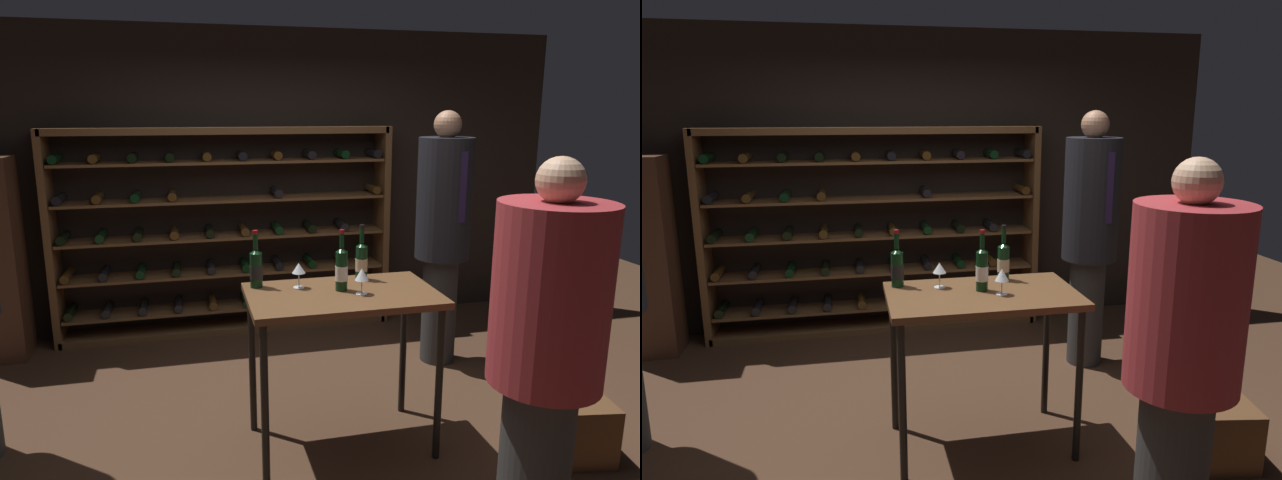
{
  "view_description": "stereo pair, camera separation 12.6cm",
  "coord_description": "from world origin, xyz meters",
  "views": [
    {
      "loc": [
        -0.76,
        -3.25,
        2.02
      ],
      "look_at": [
        0.06,
        0.15,
        1.23
      ],
      "focal_mm": 32.15,
      "sensor_mm": 36.0,
      "label": 1
    },
    {
      "loc": [
        -0.64,
        -3.27,
        2.02
      ],
      "look_at": [
        0.06,
        0.15,
        1.23
      ],
      "focal_mm": 32.15,
      "sensor_mm": 36.0,
      "label": 2
    }
  ],
  "objects": [
    {
      "name": "wine_bottle_gold_foil",
      "position": [
        0.12,
        -0.13,
        1.11
      ],
      "size": [
        0.07,
        0.07,
        0.37
      ],
      "color": "black",
      "rests_on": "tasting_table"
    },
    {
      "name": "person_guest_plum_blouse",
      "position": [
        0.83,
        -1.09,
        1.0
      ],
      "size": [
        0.52,
        0.52,
        1.83
      ],
      "rotation": [
        0.0,
        0.0,
        3.11
      ],
      "color": "#303030",
      "rests_on": "ground"
    },
    {
      "name": "wine_bottle_red_label",
      "position": [
        -0.36,
        0.05,
        1.1
      ],
      "size": [
        0.08,
        0.08,
        0.35
      ],
      "color": "black",
      "rests_on": "tasting_table"
    },
    {
      "name": "ground_plane",
      "position": [
        0.0,
        0.0,
        0.0
      ],
      "size": [
        10.23,
        10.23,
        0.0
      ],
      "primitive_type": "plane",
      "color": "#472D1E"
    },
    {
      "name": "wine_bottle_amber_reserve",
      "position": [
        0.3,
        0.06,
        1.1
      ],
      "size": [
        0.08,
        0.08,
        0.35
      ],
      "color": "black",
      "rests_on": "tasting_table"
    },
    {
      "name": "wine_glass_stemmed_right",
      "position": [
        0.22,
        -0.22,
        1.09
      ],
      "size": [
        0.08,
        0.08,
        0.16
      ],
      "color": "silver",
      "rests_on": "tasting_table"
    },
    {
      "name": "tasting_table",
      "position": [
        0.12,
        -0.17,
        0.86
      ],
      "size": [
        1.12,
        0.66,
        0.98
      ],
      "color": "brown",
      "rests_on": "ground"
    },
    {
      "name": "wine_glass_stemmed_left",
      "position": [
        -0.11,
        -0.02,
        1.1
      ],
      "size": [
        0.08,
        0.08,
        0.15
      ],
      "color": "silver",
      "rests_on": "tasting_table"
    },
    {
      "name": "wine_crate",
      "position": [
        1.38,
        -0.62,
        0.18
      ],
      "size": [
        0.53,
        0.41,
        0.37
      ],
      "primitive_type": "cube",
      "rotation": [
        0.0,
        0.0,
        -0.16
      ],
      "color": "brown",
      "rests_on": "ground"
    },
    {
      "name": "wine_rack",
      "position": [
        -0.41,
        1.9,
        0.93
      ],
      "size": [
        3.03,
        0.32,
        1.88
      ],
      "color": "brown",
      "rests_on": "ground"
    },
    {
      "name": "person_host_in_suit",
      "position": [
        1.22,
        0.83,
        1.12
      ],
      "size": [
        0.43,
        0.44,
        2.02
      ],
      "rotation": [
        0.0,
        0.0,
        -0.21
      ],
      "color": "#323232",
      "rests_on": "ground"
    },
    {
      "name": "back_wall",
      "position": [
        0.0,
        2.11,
        1.38
      ],
      "size": [
        5.7,
        0.1,
        2.75
      ],
      "primitive_type": "cube",
      "color": "black",
      "rests_on": "ground"
    }
  ]
}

